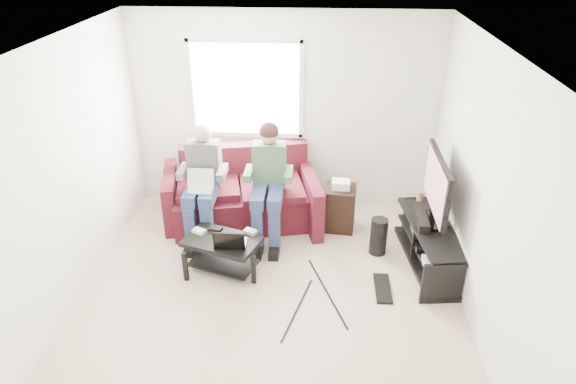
{
  "coord_description": "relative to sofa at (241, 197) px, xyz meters",
  "views": [
    {
      "loc": [
        0.48,
        -4.17,
        3.51
      ],
      "look_at": [
        0.16,
        0.6,
        0.99
      ],
      "focal_mm": 32.0,
      "sensor_mm": 36.0,
      "label": 1
    }
  ],
  "objects": [
    {
      "name": "person_left",
      "position": [
        -0.4,
        -0.37,
        0.43
      ],
      "size": [
        0.4,
        0.71,
        1.39
      ],
      "color": "navy",
      "rests_on": "sofa"
    },
    {
      "name": "laptop_black",
      "position": [
        0.07,
        -1.2,
        0.18
      ],
      "size": [
        0.39,
        0.33,
        0.24
      ],
      "primitive_type": null,
      "rotation": [
        0.0,
        0.0,
        -0.29
      ],
      "color": "black",
      "rests_on": "coffee_table"
    },
    {
      "name": "wall_left",
      "position": [
        -1.48,
        -1.65,
        0.96
      ],
      "size": [
        0.0,
        4.5,
        4.5
      ],
      "primitive_type": "plane",
      "rotation": [
        1.57,
        0.0,
        1.57
      ],
      "color": "silver",
      "rests_on": "floor"
    },
    {
      "name": "floor",
      "position": [
        0.52,
        -1.65,
        -0.34
      ],
      "size": [
        4.5,
        4.5,
        0.0
      ],
      "primitive_type": "plane",
      "color": "#C0A895",
      "rests_on": "ground"
    },
    {
      "name": "controller_a",
      "position": [
        -0.33,
        -1.0,
        0.08
      ],
      "size": [
        0.17,
        0.14,
        0.04
      ],
      "primitive_type": "cube",
      "rotation": [
        0.0,
        0.0,
        -0.46
      ],
      "color": "silver",
      "rests_on": "coffee_table"
    },
    {
      "name": "wall_right",
      "position": [
        2.52,
        -1.65,
        0.96
      ],
      "size": [
        0.0,
        4.5,
        4.5
      ],
      "primitive_type": "plane",
      "rotation": [
        1.57,
        0.0,
        -1.57
      ],
      "color": "silver",
      "rests_on": "floor"
    },
    {
      "name": "sofa",
      "position": [
        0.0,
        0.0,
        0.0
      ],
      "size": [
        2.18,
        1.28,
        0.93
      ],
      "color": "#4D131A",
      "rests_on": "floor"
    },
    {
      "name": "wall_back",
      "position": [
        0.52,
        0.6,
        0.96
      ],
      "size": [
        4.5,
        0.0,
        4.5
      ],
      "primitive_type": "plane",
      "rotation": [
        1.57,
        0.0,
        0.0
      ],
      "color": "silver",
      "rests_on": "floor"
    },
    {
      "name": "console_white",
      "position": [
        2.29,
        -1.24,
        -0.05
      ],
      "size": [
        0.3,
        0.22,
        0.06
      ],
      "primitive_type": "cube",
      "color": "silver",
      "rests_on": "tv_stand"
    },
    {
      "name": "keyboard_floor",
      "position": [
        1.73,
        -1.36,
        -0.33
      ],
      "size": [
        0.17,
        0.5,
        0.03
      ],
      "primitive_type": "cube",
      "rotation": [
        0.0,
        0.0,
        0.0
      ],
      "color": "black",
      "rests_on": "floor"
    },
    {
      "name": "ceiling",
      "position": [
        0.52,
        -1.65,
        2.26
      ],
      "size": [
        4.5,
        4.5,
        0.0
      ],
      "primitive_type": "plane",
      "rotation": [
        3.14,
        0.0,
        0.0
      ],
      "color": "white",
      "rests_on": "wall_back"
    },
    {
      "name": "coffee_table",
      "position": [
        -0.05,
        -1.12,
        -0.04
      ],
      "size": [
        0.93,
        0.73,
        0.41
      ],
      "color": "black",
      "rests_on": "floor"
    },
    {
      "name": "controller_b",
      "position": [
        -0.15,
        -0.94,
        0.08
      ],
      "size": [
        0.16,
        0.13,
        0.04
      ],
      "primitive_type": "cube",
      "rotation": [
        0.0,
        0.0,
        -0.29
      ],
      "color": "black",
      "rests_on": "coffee_table"
    },
    {
      "name": "person_right",
      "position": [
        0.4,
        -0.35,
        0.49
      ],
      "size": [
        0.4,
        0.71,
        1.44
      ],
      "color": "navy",
      "rests_on": "sofa"
    },
    {
      "name": "window",
      "position": [
        0.02,
        0.58,
        1.26
      ],
      "size": [
        1.48,
        0.04,
        1.28
      ],
      "color": "white",
      "rests_on": "wall_back"
    },
    {
      "name": "laptop_silver",
      "position": [
        -0.4,
        -0.53,
        0.42
      ],
      "size": [
        0.36,
        0.28,
        0.24
      ],
      "primitive_type": null,
      "rotation": [
        0.0,
        0.0,
        0.22
      ],
      "color": "silver",
      "rests_on": "person_left"
    },
    {
      "name": "soundbar",
      "position": [
        2.17,
        -0.74,
        0.19
      ],
      "size": [
        0.12,
        0.5,
        0.1
      ],
      "primitive_type": "cube",
      "color": "black",
      "rests_on": "tv_stand"
    },
    {
      "name": "controller_c",
      "position": [
        0.25,
        -0.97,
        0.08
      ],
      "size": [
        0.17,
        0.14,
        0.04
      ],
      "primitive_type": "cube",
      "rotation": [
        0.0,
        0.0,
        -0.46
      ],
      "color": "gray",
      "rests_on": "coffee_table"
    },
    {
      "name": "tv_stand",
      "position": [
        2.29,
        -0.84,
        -0.12
      ],
      "size": [
        0.61,
        1.5,
        0.48
      ],
      "color": "black",
      "rests_on": "floor"
    },
    {
      "name": "console_black",
      "position": [
        2.29,
        -0.89,
        -0.05
      ],
      "size": [
        0.38,
        0.3,
        0.07
      ],
      "primitive_type": "cube",
      "color": "black",
      "rests_on": "tv_stand"
    },
    {
      "name": "drink_cup",
      "position": [
        2.24,
        -0.21,
        0.2
      ],
      "size": [
        0.08,
        0.08,
        0.12
      ],
      "primitive_type": "cylinder",
      "color": "#A87848",
      "rests_on": "tv_stand"
    },
    {
      "name": "console_grey",
      "position": [
        2.29,
        -0.54,
        -0.04
      ],
      "size": [
        0.34,
        0.26,
        0.08
      ],
      "primitive_type": "cube",
      "color": "gray",
      "rests_on": "tv_stand"
    },
    {
      "name": "subwoofer",
      "position": [
        1.73,
        -0.66,
        -0.11
      ],
      "size": [
        0.2,
        0.2,
        0.45
      ],
      "primitive_type": "cylinder",
      "color": "black",
      "rests_on": "floor"
    },
    {
      "name": "tv",
      "position": [
        2.29,
        -0.74,
        0.6
      ],
      "size": [
        0.12,
        1.1,
        0.81
      ],
      "color": "black",
      "rests_on": "tv_stand"
    },
    {
      "name": "end_table",
      "position": [
        1.28,
        -0.12,
        -0.04
      ],
      "size": [
        0.38,
        0.38,
        0.67
      ],
      "color": "black",
      "rests_on": "floor"
    }
  ]
}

